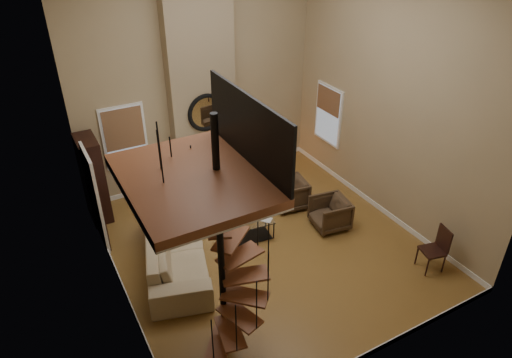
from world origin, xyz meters
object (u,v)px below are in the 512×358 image
sofa (175,249)px  accent_lamp (254,159)px  armchair_far (333,213)px  hutch (94,180)px  coffee_table (247,228)px  armchair_near (292,193)px  side_chair (437,247)px  floor_lamp (180,160)px

sofa → accent_lamp: size_ratio=5.64×
armchair_far → hutch: bearing=-114.8°
coffee_table → armchair_near: bearing=22.1°
sofa → accent_lamp: bearing=-34.0°
hutch → accent_lamp: hutch is taller
sofa → armchair_near: (3.14, 0.66, -0.04)m
coffee_table → accent_lamp: 3.11m
hutch → sofa: (0.95, -2.47, -0.55)m
sofa → armchair_near: bearing=-61.9°
sofa → side_chair: side_chair is taller
armchair_near → hutch: bearing=-105.6°
accent_lamp → armchair_near: bearing=-92.8°
coffee_table → side_chair: 3.80m
hutch → floor_lamp: bearing=-26.8°
side_chair → coffee_table: bearing=137.2°
floor_lamp → armchair_far: bearing=-37.1°
armchair_near → accent_lamp: 2.04m
floor_lamp → armchair_near: bearing=-21.5°
side_chair → armchair_far: bearing=113.5°
sofa → side_chair: 5.08m
armchair_far → coffee_table: (-1.87, 0.50, -0.07)m
armchair_near → accent_lamp: (0.10, 2.03, -0.10)m
sofa → armchair_far: (3.50, -0.45, -0.04)m
armchair_near → armchair_far: armchair_near is taller
armchair_near → side_chair: side_chair is taller
accent_lamp → side_chair: size_ratio=0.54×
armchair_near → coffee_table: (-1.52, -0.62, -0.07)m
sofa → armchair_near: 3.21m
armchair_near → coffee_table: size_ratio=0.68×
sofa → accent_lamp: sofa is taller
armchair_far → side_chair: size_ratio=0.83×
accent_lamp → coffee_table: bearing=-121.4°
coffee_table → floor_lamp: 2.09m
coffee_table → side_chair: (2.78, -2.58, 0.24)m
hutch → side_chair: size_ratio=2.18×
hutch → armchair_far: hutch is taller
hutch → coffee_table: 3.60m
hutch → accent_lamp: (4.19, 0.23, -0.70)m
armchair_far → accent_lamp: (-0.25, 3.15, -0.10)m
sofa → hutch: bearing=37.3°
hutch → armchair_near: hutch is taller
hutch → sofa: size_ratio=0.71×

